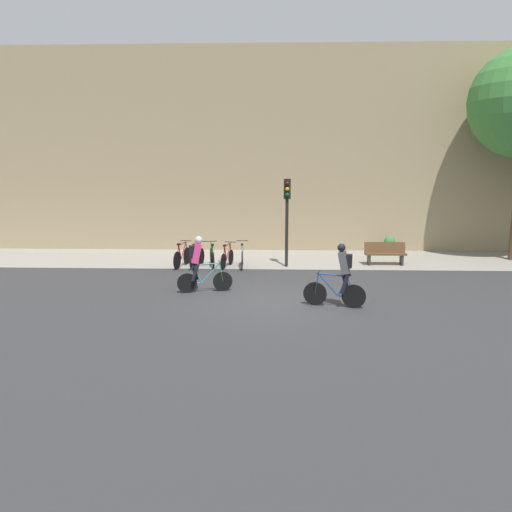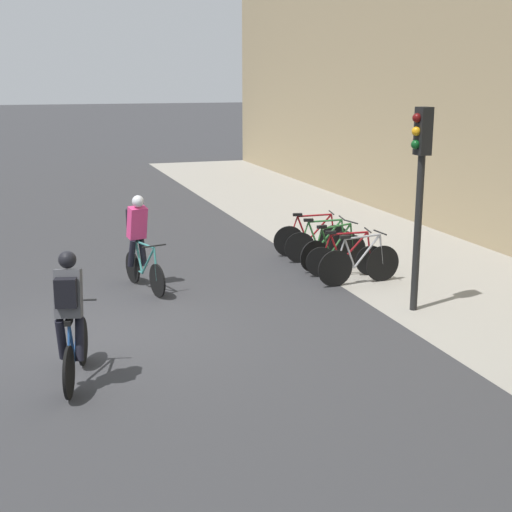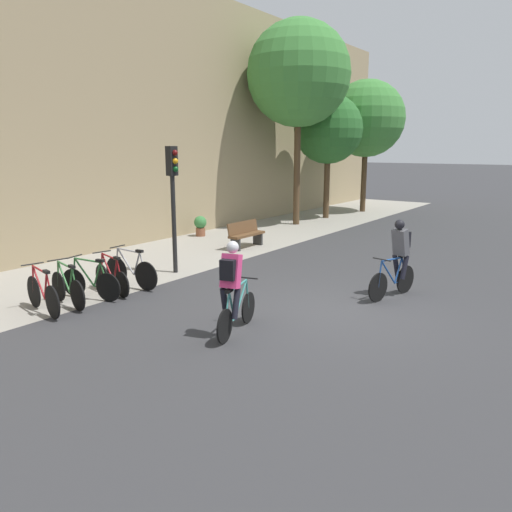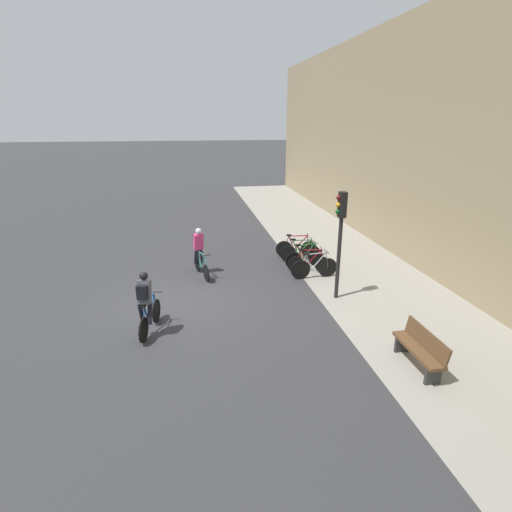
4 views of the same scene
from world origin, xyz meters
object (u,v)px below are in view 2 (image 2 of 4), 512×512
Objects in this scene: cyclist_grey at (71,315)px; parked_bike_1 at (322,244)px; traffic_light_pole at (420,172)px; parked_bike_0 at (312,238)px; parked_bike_3 at (346,258)px; cyclist_pink at (139,238)px; parked_bike_2 at (334,250)px; parked_bike_4 at (359,263)px.

parked_bike_1 is (-4.80, 5.51, -0.55)m from cyclist_grey.
traffic_light_pole is (-1.34, 5.68, 1.40)m from cyclist_grey.
parked_bike_3 is (1.75, -0.00, -0.03)m from parked_bike_0.
parked_bike_2 is (-0.07, 3.98, -0.55)m from cyclist_pink.
cyclist_grey is at bearing -20.24° from cyclist_pink.
parked_bike_0 is at bearing -179.98° from parked_bike_1.
parked_bike_0 is 1.06× the size of parked_bike_3.
cyclist_grey is at bearing -61.04° from parked_bike_4.
parked_bike_0 is (-1.24, 3.98, -0.54)m from cyclist_pink.
cyclist_pink is 1.09× the size of parked_bike_2.
parked_bike_3 is at bearing 123.41° from cyclist_grey.
traffic_light_pole is at bearing 2.47° from parked_bike_0.
parked_bike_0 is 1.04× the size of parked_bike_2.
traffic_light_pole is (2.87, 0.17, 1.96)m from parked_bike_2.
cyclist_grey is 7.72m from parked_bike_0.
parked_bike_4 is at bearing -174.18° from traffic_light_pole.
cyclist_pink is 4.16m from parked_bike_4.
cyclist_grey is at bearing -45.66° from parked_bike_0.
parked_bike_4 is at bearing 0.01° from parked_bike_0.
parked_bike_0 is 1.17m from parked_bike_2.
parked_bike_4 is at bearing 74.64° from cyclist_pink.
cyclist_grey is 1.10× the size of parked_bike_2.
traffic_light_pole reaches higher than parked_bike_1.
parked_bike_3 is (-3.63, 5.50, -0.57)m from cyclist_grey.
cyclist_pink is at bearing -97.30° from parked_bike_3.
parked_bike_4 reaches higher than parked_bike_2.
parked_bike_1 is 1.00× the size of parked_bike_2.
cyclist_grey is 6.95m from parked_bike_2.
cyclist_grey reaches higher than cyclist_pink.
parked_bike_2 reaches higher than parked_bike_3.
traffic_light_pole is (2.80, 4.15, 1.40)m from cyclist_pink.
parked_bike_4 is 0.51× the size of traffic_light_pole.
parked_bike_2 is 0.58m from parked_bike_3.
cyclist_grey is 6.62m from parked_bike_3.
parked_bike_3 is 0.47× the size of traffic_light_pole.
cyclist_pink reaches higher than parked_bike_2.
parked_bike_2 is at bearing 179.90° from parked_bike_3.
cyclist_pink reaches higher than parked_bike_1.
cyclist_pink is 1.02× the size of parked_bike_4.
parked_bike_0 is 0.97× the size of parked_bike_4.
cyclist_pink is at bearing 159.76° from cyclist_grey.
cyclist_grey is 1.03× the size of parked_bike_4.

